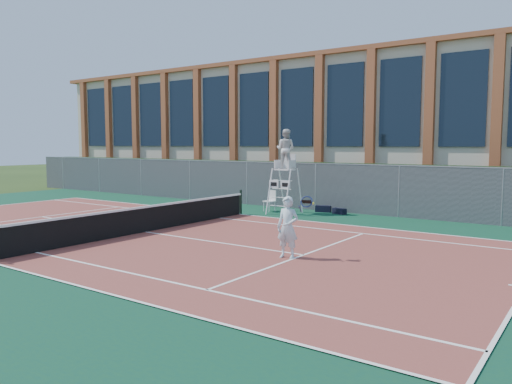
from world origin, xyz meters
The scene contains 12 objects.
ground centered at (0.00, 0.00, 0.00)m, with size 120.00×120.00×0.00m, color #233814.
apron centered at (0.00, 1.00, 0.01)m, with size 36.00×20.00×0.01m, color #0D3C2D.
tennis_court centered at (0.00, 0.00, 0.02)m, with size 23.77×10.97×0.02m, color brown.
tennis_net centered at (0.00, 0.00, 0.54)m, with size 0.10×11.30×1.10m.
fence centered at (0.00, 8.80, 1.10)m, with size 40.00×0.06×2.20m, color #595E60, non-canonical shape.
hedge centered at (0.00, 10.00, 1.10)m, with size 40.00×1.40×2.20m, color black.
building centered at (0.00, 17.95, 4.15)m, with size 45.00×10.60×8.22m.
umpire_chair centered at (1.41, 7.05, 2.80)m, with size 1.07×1.65×3.83m.
plastic_chair centered at (0.52, 7.23, 0.59)m, with size 0.55×0.55×0.98m.
sports_bag_near centered at (2.63, 8.40, 0.16)m, with size 0.70×0.28×0.30m, color black.
sports_bag_far centered at (3.51, 8.26, 0.14)m, with size 0.63×0.27×0.25m, color black.
tennis_player centered at (6.22, -0.56, 0.88)m, with size 0.96×0.67×1.70m.
Camera 1 is at (13.18, -11.93, 3.09)m, focal length 35.00 mm.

